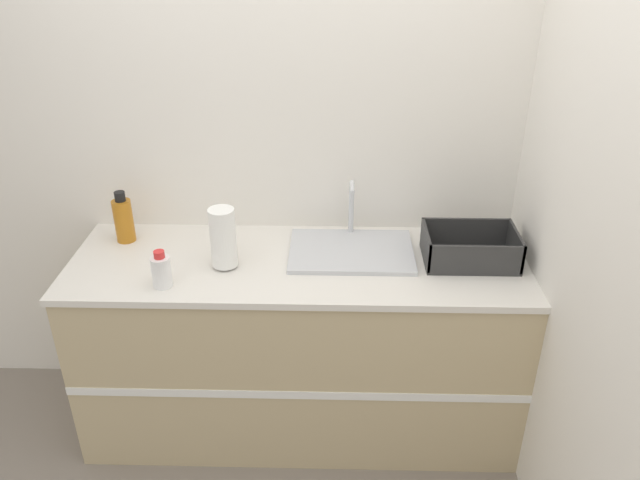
{
  "coord_description": "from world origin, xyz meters",
  "views": [
    {
      "loc": [
        0.15,
        -2.04,
        2.29
      ],
      "look_at": [
        0.09,
        0.3,
        1.04
      ],
      "focal_mm": 35.0,
      "sensor_mm": 36.0,
      "label": 1
    }
  ],
  "objects_px": {
    "bottle_white_spray": "(161,271)",
    "dish_rack": "(470,250)",
    "sink": "(351,249)",
    "paper_towel_roll": "(223,238)",
    "bottle_amber": "(124,219)"
  },
  "relations": [
    {
      "from": "bottle_white_spray",
      "to": "dish_rack",
      "type": "bearing_deg",
      "value": 10.6
    },
    {
      "from": "sink",
      "to": "bottle_white_spray",
      "type": "distance_m",
      "value": 0.83
    },
    {
      "from": "sink",
      "to": "paper_towel_roll",
      "type": "bearing_deg",
      "value": -165.95
    },
    {
      "from": "paper_towel_roll",
      "to": "bottle_amber",
      "type": "bearing_deg",
      "value": 155.4
    },
    {
      "from": "paper_towel_roll",
      "to": "sink",
      "type": "bearing_deg",
      "value": 14.05
    },
    {
      "from": "dish_rack",
      "to": "sink",
      "type": "bearing_deg",
      "value": 173.71
    },
    {
      "from": "dish_rack",
      "to": "bottle_amber",
      "type": "bearing_deg",
      "value": 174.58
    },
    {
      "from": "sink",
      "to": "paper_towel_roll",
      "type": "relative_size",
      "value": 2.04
    },
    {
      "from": "sink",
      "to": "dish_rack",
      "type": "distance_m",
      "value": 0.52
    },
    {
      "from": "sink",
      "to": "paper_towel_roll",
      "type": "distance_m",
      "value": 0.58
    },
    {
      "from": "dish_rack",
      "to": "bottle_amber",
      "type": "height_order",
      "value": "bottle_amber"
    },
    {
      "from": "dish_rack",
      "to": "bottle_white_spray",
      "type": "distance_m",
      "value": 1.31
    },
    {
      "from": "sink",
      "to": "bottle_white_spray",
      "type": "height_order",
      "value": "sink"
    },
    {
      "from": "paper_towel_roll",
      "to": "bottle_white_spray",
      "type": "bearing_deg",
      "value": -144.88
    },
    {
      "from": "dish_rack",
      "to": "bottle_white_spray",
      "type": "xyz_separation_m",
      "value": [
        -1.29,
        -0.24,
        0.02
      ]
    }
  ]
}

